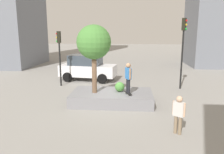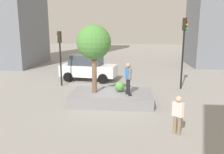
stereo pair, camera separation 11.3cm
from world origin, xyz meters
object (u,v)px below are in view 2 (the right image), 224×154
at_px(skateboarder, 128,76).
at_px(police_car, 88,67).
at_px(plaza_tree, 94,43).
at_px(skateboard, 128,93).
at_px(traffic_light_median, 60,49).
at_px(traffic_light_corner, 184,42).
at_px(planter_ledge, 112,97).
at_px(bystander_watching, 178,112).

distance_m(skateboarder, police_car, 7.30).
xyz_separation_m(plaza_tree, skateboard, (1.94, -0.18, -2.80)).
bearing_deg(traffic_light_median, skateboarder, -38.62).
height_order(plaza_tree, traffic_light_corner, traffic_light_corner).
bearing_deg(traffic_light_corner, skateboard, -132.81).
bearing_deg(traffic_light_corner, skateboarder, -132.81).
bearing_deg(skateboard, traffic_light_median, 141.38).
distance_m(skateboard, skateboarder, 1.00).
xyz_separation_m(skateboarder, traffic_light_corner, (3.78, 4.08, 1.70)).
distance_m(skateboard, police_car, 7.28).
bearing_deg(police_car, planter_ledge, -66.35).
xyz_separation_m(traffic_light_corner, traffic_light_median, (-9.02, 0.11, -0.56)).
height_order(skateboarder, traffic_light_median, traffic_light_median).
relative_size(police_car, traffic_light_corner, 0.97).
bearing_deg(skateboarder, traffic_light_median, 141.38).
height_order(skateboard, police_car, police_car).
relative_size(plaza_tree, skateboarder, 2.27).
distance_m(planter_ledge, police_car, 6.58).
distance_m(plaza_tree, skateboarder, 2.66).
distance_m(plaza_tree, skateboard, 3.41).
relative_size(planter_ledge, skateboard, 5.70).
xyz_separation_m(planter_ledge, traffic_light_corner, (4.72, 3.72, 3.08)).
height_order(plaza_tree, bystander_watching, plaza_tree).
xyz_separation_m(skateboarder, traffic_light_median, (-5.24, 4.19, 1.14)).
bearing_deg(traffic_light_median, skateboard, -38.62).
distance_m(skateboard, bystander_watching, 4.06).
bearing_deg(plaza_tree, traffic_light_median, 129.51).
distance_m(plaza_tree, traffic_light_median, 5.24).
distance_m(planter_ledge, bystander_watching, 4.92).
height_order(planter_ledge, skateboarder, skateboarder).
bearing_deg(plaza_tree, planter_ledge, 9.91).
bearing_deg(skateboard, plaza_tree, 174.64).
bearing_deg(skateboarder, planter_ledge, 159.27).
xyz_separation_m(planter_ledge, police_car, (-2.62, 5.98, 0.78)).
distance_m(planter_ledge, traffic_light_corner, 6.75).
distance_m(plaza_tree, police_car, 6.81).
bearing_deg(police_car, skateboard, -60.68).
bearing_deg(planter_ledge, bystander_watching, -51.46).
xyz_separation_m(plaza_tree, police_car, (-1.62, 6.16, -2.41)).
distance_m(planter_ledge, traffic_light_median, 6.29).
height_order(planter_ledge, police_car, police_car).
height_order(skateboard, traffic_light_corner, traffic_light_corner).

